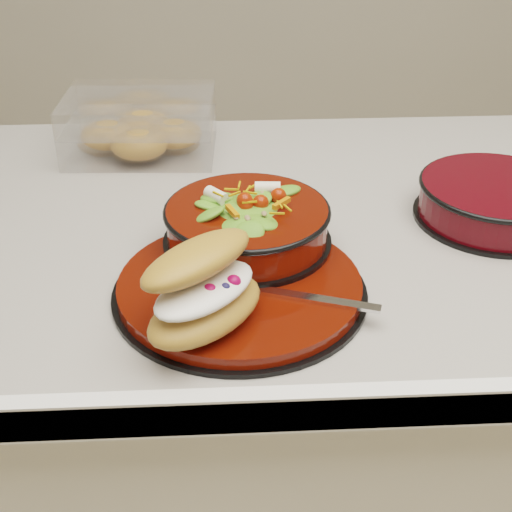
{
  "coord_description": "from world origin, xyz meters",
  "views": [
    {
      "loc": [
        0.0,
        -0.87,
        1.38
      ],
      "look_at": [
        0.04,
        -0.17,
        0.94
      ],
      "focal_mm": 50.0,
      "sensor_mm": 36.0,
      "label": 1
    }
  ],
  "objects_px": {
    "pastry_box": "(141,126)",
    "dinner_plate": "(241,288)",
    "salad_bowl": "(247,219)",
    "fork": "(295,295)",
    "island_counter": "(228,445)",
    "croissant": "(205,289)",
    "extra_bowl": "(496,199)"
  },
  "relations": [
    {
      "from": "dinner_plate",
      "to": "fork",
      "type": "height_order",
      "value": "fork"
    },
    {
      "from": "pastry_box",
      "to": "salad_bowl",
      "type": "bearing_deg",
      "value": -62.2
    },
    {
      "from": "island_counter",
      "to": "pastry_box",
      "type": "xyz_separation_m",
      "value": [
        -0.13,
        0.24,
        0.49
      ]
    },
    {
      "from": "island_counter",
      "to": "fork",
      "type": "height_order",
      "value": "fork"
    },
    {
      "from": "dinner_plate",
      "to": "pastry_box",
      "type": "relative_size",
      "value": 1.2
    },
    {
      "from": "salad_bowl",
      "to": "island_counter",
      "type": "bearing_deg",
      "value": 107.05
    },
    {
      "from": "croissant",
      "to": "extra_bowl",
      "type": "xyz_separation_m",
      "value": [
        0.4,
        0.25,
        -0.03
      ]
    },
    {
      "from": "dinner_plate",
      "to": "salad_bowl",
      "type": "height_order",
      "value": "salad_bowl"
    },
    {
      "from": "fork",
      "to": "pastry_box",
      "type": "relative_size",
      "value": 0.7
    },
    {
      "from": "salad_bowl",
      "to": "pastry_box",
      "type": "relative_size",
      "value": 0.85
    },
    {
      "from": "pastry_box",
      "to": "dinner_plate",
      "type": "bearing_deg",
      "value": -68.07
    },
    {
      "from": "salad_bowl",
      "to": "pastry_box",
      "type": "height_order",
      "value": "salad_bowl"
    },
    {
      "from": "dinner_plate",
      "to": "fork",
      "type": "xyz_separation_m",
      "value": [
        0.06,
        -0.04,
        0.01
      ]
    },
    {
      "from": "island_counter",
      "to": "salad_bowl",
      "type": "relative_size",
      "value": 5.87
    },
    {
      "from": "croissant",
      "to": "pastry_box",
      "type": "distance_m",
      "value": 0.52
    },
    {
      "from": "extra_bowl",
      "to": "croissant",
      "type": "bearing_deg",
      "value": -148.18
    },
    {
      "from": "fork",
      "to": "pastry_box",
      "type": "xyz_separation_m",
      "value": [
        -0.21,
        0.47,
        0.02
      ]
    },
    {
      "from": "dinner_plate",
      "to": "pastry_box",
      "type": "height_order",
      "value": "pastry_box"
    },
    {
      "from": "dinner_plate",
      "to": "extra_bowl",
      "type": "height_order",
      "value": "extra_bowl"
    },
    {
      "from": "dinner_plate",
      "to": "croissant",
      "type": "distance_m",
      "value": 0.1
    },
    {
      "from": "fork",
      "to": "island_counter",
      "type": "bearing_deg",
      "value": 38.67
    },
    {
      "from": "island_counter",
      "to": "dinner_plate",
      "type": "distance_m",
      "value": 0.49
    },
    {
      "from": "island_counter",
      "to": "fork",
      "type": "xyz_separation_m",
      "value": [
        0.08,
        -0.22,
        0.47
      ]
    },
    {
      "from": "salad_bowl",
      "to": "fork",
      "type": "bearing_deg",
      "value": -68.22
    },
    {
      "from": "dinner_plate",
      "to": "salad_bowl",
      "type": "bearing_deg",
      "value": 82.32
    },
    {
      "from": "fork",
      "to": "extra_bowl",
      "type": "relative_size",
      "value": 0.8
    },
    {
      "from": "dinner_plate",
      "to": "fork",
      "type": "distance_m",
      "value": 0.07
    },
    {
      "from": "croissant",
      "to": "fork",
      "type": "height_order",
      "value": "croissant"
    },
    {
      "from": "pastry_box",
      "to": "extra_bowl",
      "type": "relative_size",
      "value": 1.13
    },
    {
      "from": "dinner_plate",
      "to": "salad_bowl",
      "type": "xyz_separation_m",
      "value": [
        0.01,
        0.09,
        0.04
      ]
    },
    {
      "from": "extra_bowl",
      "to": "pastry_box",
      "type": "bearing_deg",
      "value": 152.59
    },
    {
      "from": "island_counter",
      "to": "salad_bowl",
      "type": "bearing_deg",
      "value": -72.95
    }
  ]
}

